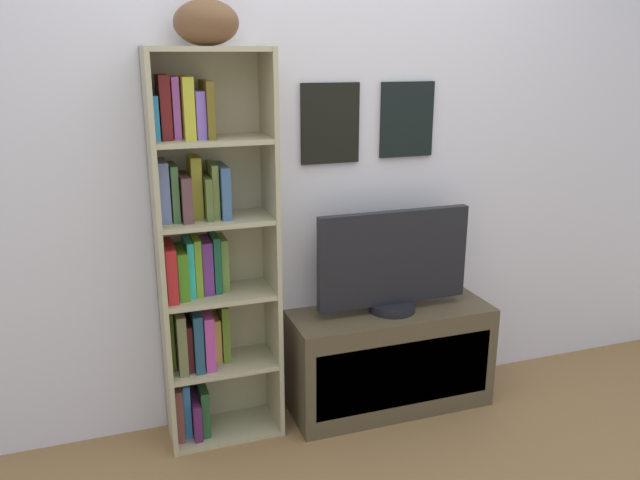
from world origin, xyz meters
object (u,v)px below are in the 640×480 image
football (206,23)px  tv_stand (390,359)px  television (394,263)px  bookshelf (204,258)px

football → tv_stand: football is taller
football → television: size_ratio=0.35×
football → television: football is taller
bookshelf → football: bearing=-28.3°
tv_stand → television: television is taller
football → tv_stand: 1.73m
bookshelf → television: 0.87m
bookshelf → tv_stand: 1.04m
television → tv_stand: bearing=-90.0°
television → bookshelf: bearing=175.3°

